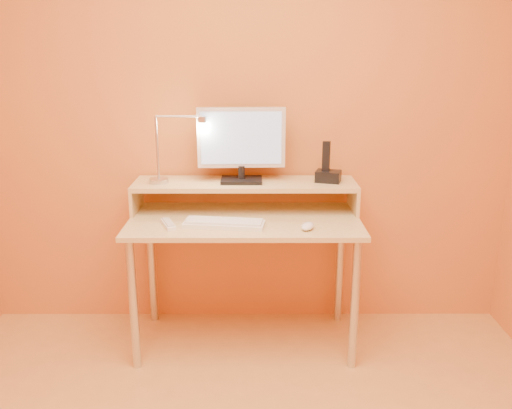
{
  "coord_description": "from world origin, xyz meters",
  "views": [
    {
      "loc": [
        0.06,
        -1.52,
        1.59
      ],
      "look_at": [
        0.06,
        1.13,
        0.81
      ],
      "focal_mm": 38.22,
      "sensor_mm": 36.0,
      "label": 1
    }
  ],
  "objects_px": {
    "phone_dock": "(328,176)",
    "mouse": "(308,226)",
    "keyboard": "(224,224)",
    "remote_control": "(168,224)",
    "lamp_base": "(159,181)",
    "monitor_panel": "(241,138)"
  },
  "relations": [
    {
      "from": "remote_control",
      "to": "phone_dock",
      "type": "bearing_deg",
      "value": -3.3
    },
    {
      "from": "phone_dock",
      "to": "mouse",
      "type": "distance_m",
      "value": 0.4
    },
    {
      "from": "phone_dock",
      "to": "remote_control",
      "type": "xyz_separation_m",
      "value": [
        -0.83,
        -0.27,
        -0.18
      ]
    },
    {
      "from": "lamp_base",
      "to": "phone_dock",
      "type": "bearing_deg",
      "value": 1.89
    },
    {
      "from": "mouse",
      "to": "remote_control",
      "type": "relative_size",
      "value": 0.62
    },
    {
      "from": "monitor_panel",
      "to": "mouse",
      "type": "xyz_separation_m",
      "value": [
        0.33,
        -0.34,
        -0.38
      ]
    },
    {
      "from": "phone_dock",
      "to": "keyboard",
      "type": "xyz_separation_m",
      "value": [
        -0.55,
        -0.28,
        -0.18
      ]
    },
    {
      "from": "keyboard",
      "to": "remote_control",
      "type": "height_order",
      "value": "keyboard"
    },
    {
      "from": "monitor_panel",
      "to": "keyboard",
      "type": "xyz_separation_m",
      "value": [
        -0.08,
        -0.29,
        -0.39
      ]
    },
    {
      "from": "mouse",
      "to": "remote_control",
      "type": "height_order",
      "value": "mouse"
    },
    {
      "from": "monitor_panel",
      "to": "mouse",
      "type": "bearing_deg",
      "value": -47.69
    },
    {
      "from": "lamp_base",
      "to": "remote_control",
      "type": "height_order",
      "value": "lamp_base"
    },
    {
      "from": "lamp_base",
      "to": "mouse",
      "type": "bearing_deg",
      "value": -21.18
    },
    {
      "from": "monitor_panel",
      "to": "remote_control",
      "type": "height_order",
      "value": "monitor_panel"
    },
    {
      "from": "keyboard",
      "to": "mouse",
      "type": "xyz_separation_m",
      "value": [
        0.41,
        -0.05,
        0.01
      ]
    },
    {
      "from": "lamp_base",
      "to": "keyboard",
      "type": "height_order",
      "value": "lamp_base"
    },
    {
      "from": "phone_dock",
      "to": "mouse",
      "type": "bearing_deg",
      "value": -96.35
    },
    {
      "from": "keyboard",
      "to": "remote_control",
      "type": "bearing_deg",
      "value": -173.25
    },
    {
      "from": "monitor_panel",
      "to": "lamp_base",
      "type": "bearing_deg",
      "value": -176.76
    },
    {
      "from": "phone_dock",
      "to": "remote_control",
      "type": "relative_size",
      "value": 0.8
    },
    {
      "from": "phone_dock",
      "to": "keyboard",
      "type": "bearing_deg",
      "value": -136.9
    },
    {
      "from": "phone_dock",
      "to": "mouse",
      "type": "height_order",
      "value": "phone_dock"
    }
  ]
}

